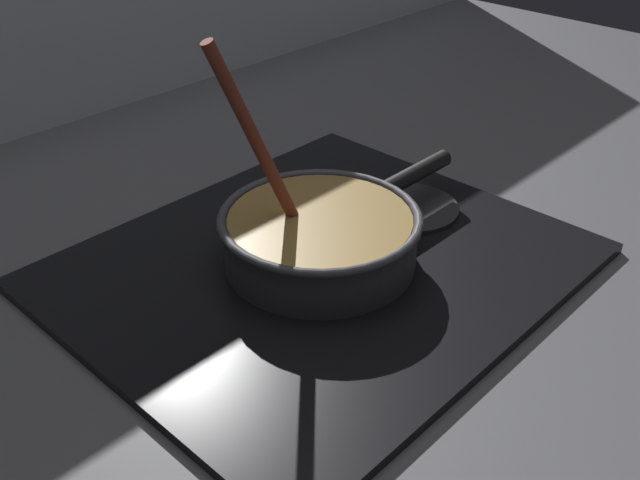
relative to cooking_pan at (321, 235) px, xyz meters
The scene contains 5 objects.
ground 0.19m from the cooking_pan, 92.60° to the right, with size 2.40×1.60×0.04m, color #4C4C51.
hob_plate 0.04m from the cooking_pan, 162.05° to the right, with size 0.56×0.48×0.01m, color black.
burner_ring 0.03m from the cooking_pan, 162.05° to the right, with size 0.17×0.17×0.01m, color #592D0C.
spare_burner 0.17m from the cooking_pan, ahead, with size 0.13×0.13×0.01m, color #262628.
cooking_pan is the anchor object (origin of this frame).
Camera 1 is at (-0.51, -0.32, 0.48)m, focal length 41.06 mm.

